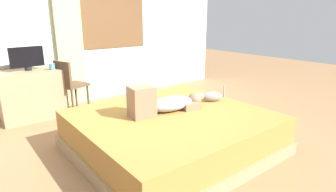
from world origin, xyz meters
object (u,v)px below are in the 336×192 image
object	(u,v)px
person_lying	(164,103)
cat	(211,96)
cup	(52,67)
bed	(172,132)
tv_monitor	(27,58)
chair_by_desk	(69,83)
desk	(32,94)

from	to	relation	value
person_lying	cat	size ratio (longest dim) A/B	2.92
person_lying	cup	size ratio (longest dim) A/B	10.00
bed	person_lying	distance (m)	0.36
cat	tv_monitor	bearing A→B (deg)	128.85
cat	chair_by_desk	xyz separation A→B (m)	(-1.18, 1.92, -0.00)
cat	cup	bearing A→B (deg)	126.04
cat	tv_monitor	distance (m)	2.74
bed	chair_by_desk	bearing A→B (deg)	103.53
cat	desk	bearing A→B (deg)	128.85
cat	desk	world-z (taller)	desk
bed	cat	size ratio (longest dim) A/B	6.46
bed	cup	distance (m)	2.19
tv_monitor	person_lying	bearing A→B (deg)	-64.86
person_lying	desk	xyz separation A→B (m)	(-0.97, 2.06, -0.19)
person_lying	chair_by_desk	xyz separation A→B (m)	(-0.45, 1.87, -0.05)
desk	person_lying	bearing A→B (deg)	-64.85
person_lying	cup	bearing A→B (deg)	109.70
desk	chair_by_desk	bearing A→B (deg)	-19.79
cat	cup	world-z (taller)	cup
bed	tv_monitor	world-z (taller)	tv_monitor
cat	person_lying	bearing A→B (deg)	176.02
bed	desk	size ratio (longest dim) A/B	2.31
chair_by_desk	bed	bearing A→B (deg)	-76.47
desk	cup	distance (m)	0.54
bed	cat	distance (m)	0.77
cat	chair_by_desk	size ratio (longest dim) A/B	0.38
cat	chair_by_desk	bearing A→B (deg)	121.58
bed	desk	distance (m)	2.39
desk	cup	bearing A→B (deg)	-30.97
tv_monitor	cup	distance (m)	0.37
person_lying	chair_by_desk	world-z (taller)	chair_by_desk
tv_monitor	chair_by_desk	bearing A→B (deg)	-19.79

